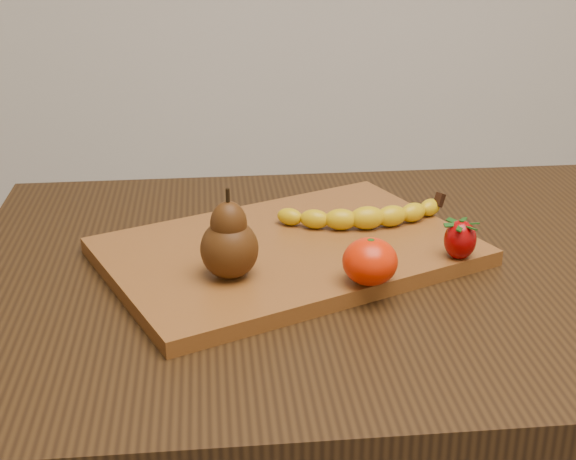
{
  "coord_description": "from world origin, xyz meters",
  "views": [
    {
      "loc": [
        -0.19,
        -0.91,
        1.2
      ],
      "look_at": [
        -0.09,
        0.02,
        0.8
      ],
      "focal_mm": 50.0,
      "sensor_mm": 36.0,
      "label": 1
    }
  ],
  "objects": [
    {
      "name": "mandarin",
      "position": [
        -0.01,
        -0.1,
        0.81
      ],
      "size": [
        0.08,
        0.08,
        0.05
      ],
      "primitive_type": "ellipsoid",
      "rotation": [
        0.0,
        0.0,
        0.24
      ],
      "color": "red",
      "rests_on": "cutting_board"
    },
    {
      "name": "pear",
      "position": [
        -0.17,
        -0.06,
        0.83
      ],
      "size": [
        0.07,
        0.07,
        0.11
      ],
      "primitive_type": null,
      "rotation": [
        0.0,
        0.0,
        -0.06
      ],
      "color": "#41220A",
      "rests_on": "cutting_board"
    },
    {
      "name": "table",
      "position": [
        0.0,
        0.0,
        0.66
      ],
      "size": [
        1.0,
        0.7,
        0.76
      ],
      "color": "black",
      "rests_on": "ground"
    },
    {
      "name": "cutting_board",
      "position": [
        -0.09,
        0.02,
        0.77
      ],
      "size": [
        0.53,
        0.45,
        0.02
      ],
      "primitive_type": "cube",
      "rotation": [
        0.0,
        0.0,
        0.41
      ],
      "color": "brown",
      "rests_on": "table"
    },
    {
      "name": "banana",
      "position": [
        0.02,
        0.06,
        0.8
      ],
      "size": [
        0.2,
        0.07,
        0.03
      ],
      "primitive_type": null,
      "rotation": [
        0.0,
        0.0,
        0.07
      ],
      "color": "#D7B30A",
      "rests_on": "cutting_board"
    },
    {
      "name": "strawberry",
      "position": [
        0.11,
        -0.04,
        0.8
      ],
      "size": [
        0.04,
        0.04,
        0.05
      ],
      "primitive_type": null,
      "rotation": [
        0.0,
        0.0,
        0.05
      ],
      "color": "#970405",
      "rests_on": "cutting_board"
    }
  ]
}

